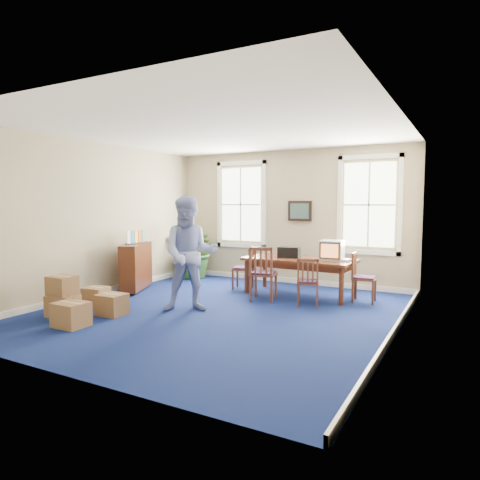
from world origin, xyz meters
The scene contains 25 objects.
floor centered at (0.00, 0.00, 0.00)m, with size 6.50×6.50×0.00m, color navy.
ceiling centered at (0.00, 0.00, 3.20)m, with size 6.50×6.50×0.00m, color white.
wall_back centered at (0.00, 3.25, 1.60)m, with size 6.50×6.50×0.00m, color tan.
wall_front centered at (0.00, -3.25, 1.60)m, with size 6.50×6.50×0.00m, color tan.
wall_left centered at (-3.00, 0.00, 1.60)m, with size 6.50×6.50×0.00m, color tan.
wall_right centered at (3.00, 0.00, 1.60)m, with size 6.50×6.50×0.00m, color tan.
baseboard_back centered at (0.00, 3.22, 0.06)m, with size 6.00×0.04×0.12m, color white.
baseboard_left centered at (-2.97, 0.00, 0.06)m, with size 0.04×6.50×0.12m, color white.
baseboard_right centered at (2.97, 0.00, 0.06)m, with size 0.04×6.50×0.12m, color white.
window_left centered at (-1.30, 3.23, 1.90)m, with size 1.40×0.12×2.20m, color white, non-canonical shape.
window_right centered at (1.90, 3.23, 1.90)m, with size 1.40×0.12×2.20m, color white, non-canonical shape.
wall_picture centered at (0.30, 3.20, 1.75)m, with size 0.58×0.06×0.48m, color black, non-canonical shape.
conference_table centered at (0.75, 2.03, 0.39)m, with size 2.29×1.04×0.78m, color #4C2212, non-canonical shape.
crt_tv centered at (1.42, 2.08, 0.98)m, with size 0.45×0.49×0.41m, color #B7B7BC, non-canonical shape.
game_console centered at (1.74, 2.03, 0.80)m, with size 0.15×0.19×0.05m, color white.
equipment_bag centered at (0.49, 2.08, 0.89)m, with size 0.45×0.29×0.23m, color black.
chair_near_left centered at (0.28, 1.25, 0.54)m, with size 0.49×0.49×1.09m, color brown, non-canonical shape.
chair_near_right centered at (1.22, 1.25, 0.46)m, with size 0.41×0.41×0.91m, color brown, non-canonical shape.
chair_end_left centered at (-0.60, 2.03, 0.48)m, with size 0.43×0.43×0.95m, color brown, non-canonical shape.
chair_end_right centered at (2.10, 2.03, 0.49)m, with size 0.44×0.44×0.97m, color brown, non-canonical shape.
man centered at (-0.50, -0.17, 1.03)m, with size 1.01×0.78×2.07m, color #8494CF.
credenza centered at (-2.61, 0.74, 0.50)m, with size 0.36×1.26×0.99m, color #4C2212.
brochure_rack centered at (-2.59, 0.74, 1.15)m, with size 0.13×0.72×0.32m, color #99999E, non-canonical shape.
potted_plant centered at (-2.33, 2.66, 0.72)m, with size 1.29×1.13×1.44m, color #254E1E.
cardboard_boxes centered at (-2.04, -1.43, 0.37)m, with size 1.28×1.28×0.73m, color olive, non-canonical shape.
Camera 1 is at (3.92, -6.40, 1.95)m, focal length 32.00 mm.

